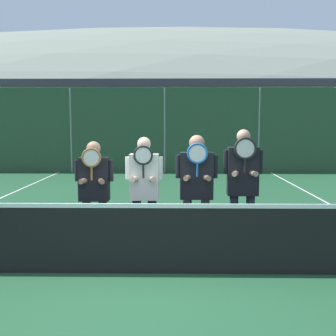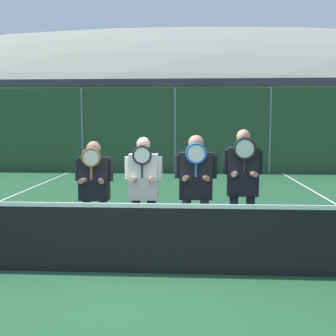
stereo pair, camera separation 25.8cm
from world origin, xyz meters
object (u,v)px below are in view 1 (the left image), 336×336
player_leftmost (94,188)px  car_left_of_center (145,146)px  player_center_right (197,184)px  player_rightmost (243,181)px  car_center (257,145)px  car_far_left (30,146)px  player_center_left (144,187)px

player_leftmost → car_left_of_center: car_left_of_center is taller
car_left_of_center → player_leftmost: bearing=-89.4°
player_center_right → player_rightmost: 0.70m
car_left_of_center → car_center: car_center is taller
player_rightmost → car_left_of_center: (-2.34, 12.25, -0.18)m
car_far_left → car_center: bearing=0.7°
player_leftmost → player_center_right: player_center_right is taller
car_far_left → car_left_of_center: car_left_of_center is taller
player_leftmost → car_far_left: bearing=113.0°
player_rightmost → car_far_left: (-7.39, 12.20, -0.22)m
player_leftmost → car_center: size_ratio=0.41×
player_center_right → player_rightmost: size_ratio=0.96×
player_center_left → player_rightmost: 1.46m
car_far_left → player_rightmost: bearing=-58.8°
player_leftmost → car_center: 13.24m
player_center_left → car_center: bearing=72.0°
player_leftmost → car_left_of_center: 12.27m
car_center → player_leftmost: bearing=-111.2°
player_leftmost → player_center_left: bearing=-5.9°
car_far_left → player_leftmost: bearing=-67.0°
player_rightmost → car_far_left: bearing=121.2°
player_rightmost → car_far_left: size_ratio=0.43×
player_center_right → car_center: size_ratio=0.44×
player_center_left → car_left_of_center: (-0.88, 12.34, -0.10)m
player_leftmost → player_center_left: size_ratio=0.96×
player_rightmost → car_far_left: player_rightmost is taller
player_rightmost → car_center: 12.60m
player_center_right → car_far_left: 14.01m
player_leftmost → player_rightmost: (2.21, 0.01, 0.10)m
player_rightmost → car_far_left: 14.27m
player_leftmost → player_center_right: bearing=-3.0°
player_leftmost → car_far_left: 13.27m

